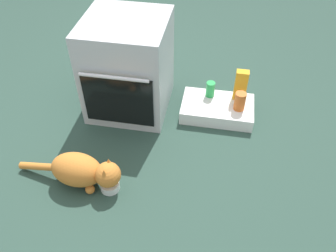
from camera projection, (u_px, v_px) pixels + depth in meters
name	position (u px, v px, depth m)	size (l,w,h in m)	color
ground	(128.00, 139.00, 2.47)	(8.00, 8.00, 0.00)	#284238
oven	(128.00, 66.00, 2.50)	(0.57, 0.62, 0.71)	#B7BABF
pantry_cabinet	(217.00, 109.00, 2.62)	(0.53, 0.33, 0.10)	white
food_bowl	(110.00, 185.00, 2.13)	(0.12, 0.12, 0.08)	white
cat	(83.00, 171.00, 2.10)	(0.69, 0.23, 0.23)	#C6752D
sauce_jar	(240.00, 101.00, 2.50)	(0.08, 0.08, 0.14)	#D16023
juice_carton	(241.00, 85.00, 2.55)	(0.09, 0.06, 0.24)	orange
soda_can	(210.00, 89.00, 2.62)	(0.07, 0.07, 0.12)	green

